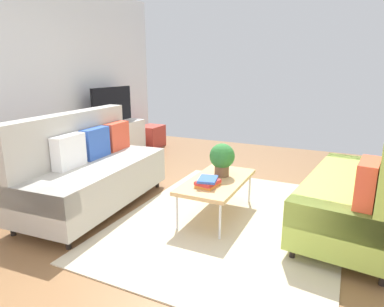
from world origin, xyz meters
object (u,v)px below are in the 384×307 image
coffee_table (217,182)px  tv_console (114,141)px  table_book_0 (208,185)px  storage_trunk (151,136)px  vase_1 (94,123)px  couch_beige (90,170)px  potted_plant (222,158)px  bottle_1 (109,120)px  vase_0 (87,125)px  bottle_0 (105,119)px  bottle_2 (112,118)px  couch_green (363,190)px  tv (112,106)px

coffee_table → tv_console: tv_console is taller
tv_console → table_book_0: (-1.67, -2.54, 0.11)m
storage_trunk → vase_1: vase_1 is taller
couch_beige → storage_trunk: bearing=-164.6°
tv_console → potted_plant: bearing=-116.7°
tv_console → bottle_1: bearing=-164.5°
couch_beige → vase_0: couch_beige is taller
coffee_table → table_book_0: 0.24m
coffee_table → bottle_0: 2.80m
vase_0 → bottle_1: (0.44, -0.09, 0.03)m
bottle_0 → bottle_2: bearing=0.0°
potted_plant → couch_green: bearing=-84.8°
couch_green → storage_trunk: size_ratio=3.82×
table_book_0 → bottle_0: bottle_0 is taller
vase_0 → bottle_2: size_ratio=0.62×
couch_beige → potted_plant: bearing=107.0°
tv_console → potted_plant: (-1.28, -2.55, 0.31)m
table_book_0 → bottle_2: (1.62, 2.50, 0.32)m
table_book_0 → vase_1: bearing=64.3°
potted_plant → bottle_2: 2.80m
tv_console → tv: size_ratio=1.40×
table_book_0 → bottle_1: bearing=58.7°
table_book_0 → vase_0: (1.09, 2.59, 0.27)m
table_book_0 → bottle_2: bearing=57.0°
tv_console → potted_plant: potted_plant is taller
vase_0 → couch_beige: bearing=-136.6°
storage_trunk → vase_0: (-1.68, 0.15, 0.49)m
table_book_0 → coffee_table: bearing=-2.5°
coffee_table → vase_0: bearing=71.9°
couch_beige → table_book_0: 1.42m
couch_beige → coffee_table: bearing=101.5°
couch_beige → tv_console: bearing=-152.2°
tv → vase_0: (-0.58, 0.07, -0.25)m
potted_plant → bottle_1: bottle_1 is taller
couch_green → table_book_0: bearing=116.8°
bottle_2 → storage_trunk: bearing=-3.0°
table_book_0 → couch_green: bearing=-70.2°
couch_beige → vase_0: (1.24, 1.18, 0.25)m
tv → table_book_0: tv is taller
vase_1 → couch_beige: bearing=-140.0°
tv_console → couch_beige: bearing=-148.3°
tv → storage_trunk: bearing=-4.2°
couch_green → vase_1: (0.73, 4.02, 0.28)m
storage_trunk → couch_green: bearing=-120.2°
tv → bottle_0: bearing=-175.3°
vase_1 → vase_0: bearing=180.0°
potted_plant → bottle_1: bearing=65.6°
coffee_table → bottle_0: bottle_0 is taller
tv → bottle_1: 0.26m
bottle_1 → bottle_2: bottle_2 is taller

